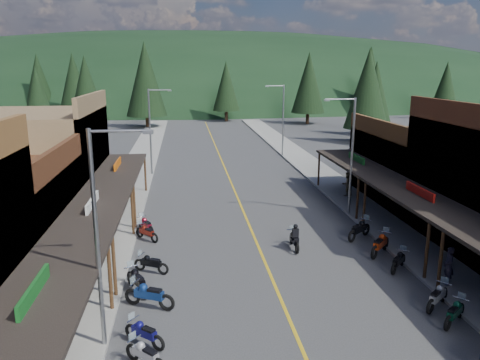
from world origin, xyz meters
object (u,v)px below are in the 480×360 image
object	(u,v)px
streetlight_2	(350,151)
bike_east_7	(399,260)
streetlight_0	(101,231)
bike_east_9	(359,229)
pine_1	(74,82)
pine_7	(39,81)
streetlight_3	(282,117)
bike_west_6	(149,294)
bike_west_4	(145,353)
bike_west_5	(144,332)
bike_west_8	(151,263)
pine_4	(309,83)
pine_9	(375,92)
rider_on_bike	(294,238)
bike_west_10	(146,224)
pine_6	(446,85)
bike_east_6	(438,295)
pine_11	(368,88)
bike_west_7	(137,279)
pine_10	(86,89)
shop_west_3	(42,163)
pine_8	(38,99)
streetlight_1	(152,128)
pine_3	(226,86)
shop_east_3	(420,167)
pedestrian_east_b	(347,184)
pedestrian_east_a	(449,266)
bike_east_8	(380,243)
bike_west_9	(147,232)
pine_5	(370,77)
pine_2	(145,79)

from	to	relation	value
streetlight_2	bike_east_7	xyz separation A→B (m)	(-0.48, -8.95, -3.92)
streetlight_0	bike_east_9	size ratio (longest dim) A/B	3.55
pine_1	pine_7	world-z (taller)	same
streetlight_3	bike_west_6	world-z (taller)	streetlight_3
streetlight_3	bike_west_4	size ratio (longest dim) A/B	4.25
bike_west_5	bike_west_8	world-z (taller)	same
pine_4	bike_west_8	world-z (taller)	pine_4
pine_9	bike_east_7	world-z (taller)	pine_9
rider_on_bike	bike_west_10	bearing A→B (deg)	157.82
pine_6	bike_east_6	size ratio (longest dim) A/B	5.50
pine_11	bike_west_7	size ratio (longest dim) A/B	5.74
pine_10	shop_west_3	bearing A→B (deg)	-83.78
pine_7	pine_8	distance (m)	37.38
streetlight_1	streetlight_3	xyz separation A→B (m)	(13.90, 8.00, 0.00)
pine_3	pine_11	bearing A→B (deg)	-60.26
pine_6	streetlight_0	bearing A→B (deg)	-127.11
shop_east_3	pedestrian_east_b	world-z (taller)	shop_east_3
pedestrian_east_b	bike_east_6	bearing A→B (deg)	63.33
bike_west_6	bike_east_6	size ratio (longest dim) A/B	1.13
shop_west_3	pine_3	size ratio (longest dim) A/B	0.99
streetlight_2	pedestrian_east_a	size ratio (longest dim) A/B	4.44
shop_east_3	bike_east_8	xyz separation A→B (m)	(-7.38, -10.21, -1.87)
bike_west_9	pedestrian_east_b	size ratio (longest dim) A/B	1.00
bike_west_8	pedestrian_east_b	distance (m)	18.73
streetlight_0	pine_8	bearing A→B (deg)	108.11
pine_8	streetlight_2	bearing A→B (deg)	-47.86
shop_west_3	pedestrian_east_b	size ratio (longest dim) A/B	5.78
pine_5	bike_west_9	size ratio (longest dim) A/B	7.40
bike_west_7	bike_west_9	bearing A→B (deg)	62.53
pine_4	bike_east_8	bearing A→B (deg)	-101.16
pine_9	bike_west_8	xyz separation A→B (m)	(-29.82, -44.76, -5.84)
bike_west_5	bike_west_6	size ratio (longest dim) A/B	0.83
bike_west_7	bike_east_9	bearing A→B (deg)	-4.77
pine_7	bike_east_8	size ratio (longest dim) A/B	5.40
streetlight_0	pine_1	world-z (taller)	pine_1
shop_east_3	bike_west_8	bearing A→B (deg)	-150.52
bike_west_9	streetlight_1	bearing A→B (deg)	49.01
bike_west_8	pedestrian_east_a	size ratio (longest dim) A/B	1.05
pine_5	bike_east_7	distance (m)	78.32
bike_east_7	bike_west_10	bearing A→B (deg)	-164.89
pine_10	shop_east_3	bearing A→B (deg)	-50.63
pine_5	pine_10	world-z (taller)	pine_5
pine_9	streetlight_2	bearing A→B (deg)	-114.74
pedestrian_east_a	streetlight_3	bearing A→B (deg)	-167.73
bike_west_5	bike_east_9	size ratio (longest dim) A/B	0.84
shop_west_3	bike_east_6	bearing A→B (deg)	-38.45
bike_west_8	pedestrian_east_a	bearing A→B (deg)	-74.80
streetlight_0	bike_east_7	distance (m)	14.87
streetlight_3	pine_2	distance (m)	32.92
streetlight_3	bike_east_8	xyz separation A→B (m)	(-0.58, -28.91, -3.80)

